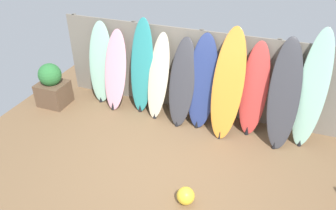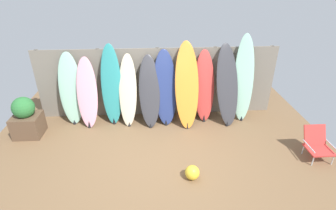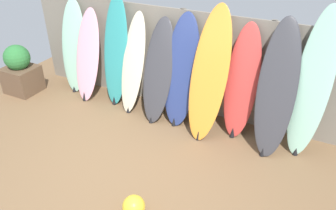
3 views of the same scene
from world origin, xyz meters
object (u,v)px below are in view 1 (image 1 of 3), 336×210
at_px(surfboard_teal_2, 142,67).
at_px(surfboard_seafoam_9, 312,91).
at_px(surfboard_seafoam_0, 101,63).
at_px(surfboard_orange_6, 228,85).
at_px(surfboard_charcoal_8, 284,95).
at_px(surfboard_charcoal_4, 182,83).
at_px(surfboard_cream_3, 158,77).
at_px(beach_ball, 186,196).
at_px(planter_box, 52,86).
at_px(surfboard_pink_1, 115,71).
at_px(surfboard_navy_5, 202,82).
at_px(surfboard_red_7, 254,90).

xyz_separation_m(surfboard_teal_2, surfboard_seafoam_9, (3.28, 0.01, 0.09)).
bearing_deg(surfboard_seafoam_9, surfboard_seafoam_0, 179.49).
xyz_separation_m(surfboard_orange_6, surfboard_charcoal_8, (1.01, 0.04, -0.03)).
relative_size(surfboard_charcoal_4, surfboard_orange_6, 0.85).
bearing_deg(surfboard_charcoal_4, surfboard_teal_2, 172.24).
height_order(surfboard_cream_3, surfboard_charcoal_4, surfboard_cream_3).
distance_m(surfboard_teal_2, surfboard_charcoal_8, 2.84).
xyz_separation_m(surfboard_cream_3, beach_ball, (1.30, -2.17, -0.71)).
xyz_separation_m(surfboard_seafoam_9, planter_box, (-5.20, -0.55, -0.62)).
bearing_deg(surfboard_charcoal_4, surfboard_pink_1, 178.09).
xyz_separation_m(surfboard_seafoam_0, surfboard_seafoam_9, (4.28, -0.04, 0.18)).
bearing_deg(beach_ball, surfboard_seafoam_9, 54.86).
height_order(surfboard_navy_5, surfboard_red_7, surfboard_navy_5).
xyz_separation_m(surfboard_seafoam_0, planter_box, (-0.92, -0.59, -0.44)).
relative_size(surfboard_charcoal_8, surfboard_seafoam_9, 0.90).
relative_size(surfboard_teal_2, surfboard_cream_3, 1.14).
relative_size(surfboard_teal_2, planter_box, 2.03).
bearing_deg(surfboard_red_7, surfboard_seafoam_9, -0.04).
height_order(surfboard_cream_3, surfboard_navy_5, surfboard_navy_5).
distance_m(surfboard_charcoal_4, surfboard_seafoam_9, 2.37).
xyz_separation_m(surfboard_charcoal_4, surfboard_orange_6, (0.91, -0.04, 0.15)).
bearing_deg(surfboard_navy_5, surfboard_red_7, 3.70).
bearing_deg(surfboard_red_7, surfboard_charcoal_4, -174.46).
xyz_separation_m(surfboard_pink_1, surfboard_seafoam_9, (3.86, 0.08, 0.25)).
bearing_deg(surfboard_seafoam_9, surfboard_charcoal_4, -176.77).
xyz_separation_m(surfboard_cream_3, surfboard_red_7, (1.90, 0.08, 0.03)).
distance_m(surfboard_navy_5, surfboard_charcoal_8, 1.53).
bearing_deg(surfboard_seafoam_9, surfboard_navy_5, -178.16).
bearing_deg(beach_ball, surfboard_seafoam_0, 139.69).
distance_m(surfboard_seafoam_0, planter_box, 1.18).
relative_size(surfboard_charcoal_4, surfboard_navy_5, 0.94).
height_order(surfboard_pink_1, surfboard_cream_3, surfboard_cream_3).
bearing_deg(surfboard_charcoal_4, surfboard_cream_3, 173.74).
distance_m(surfboard_navy_5, surfboard_seafoam_9, 1.97).
relative_size(surfboard_teal_2, surfboard_navy_5, 1.09).
relative_size(surfboard_orange_6, surfboard_seafoam_9, 0.93).
xyz_separation_m(surfboard_seafoam_0, surfboard_charcoal_4, (1.92, -0.17, -0.04)).
relative_size(surfboard_navy_5, beach_ball, 6.64).
xyz_separation_m(surfboard_red_7, planter_box, (-4.22, -0.55, -0.44)).
relative_size(surfboard_orange_6, surfboard_charcoal_8, 1.04).
bearing_deg(surfboard_seafoam_9, surfboard_charcoal_8, -163.34).
xyz_separation_m(surfboard_cream_3, planter_box, (-2.32, -0.47, -0.40)).
relative_size(surfboard_navy_5, surfboard_red_7, 1.01).
height_order(surfboard_teal_2, surfboard_cream_3, surfboard_teal_2).
height_order(surfboard_teal_2, surfboard_orange_6, surfboard_orange_6).
bearing_deg(surfboard_teal_2, surfboard_red_7, 0.20).
xyz_separation_m(surfboard_teal_2, surfboard_charcoal_4, (0.92, -0.13, -0.13)).
xyz_separation_m(surfboard_seafoam_0, surfboard_navy_5, (2.31, -0.10, 0.01)).
bearing_deg(surfboard_seafoam_9, surfboard_cream_3, -178.50).
relative_size(surfboard_pink_1, surfboard_cream_3, 0.97).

